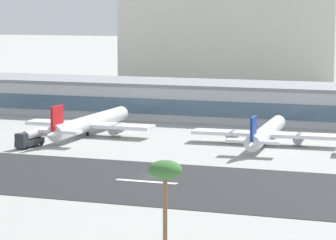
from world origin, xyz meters
TOP-DOWN VIEW (x-y plane):
  - ground_plane at (0.00, 0.00)m, footprint 1400.00×1400.00m
  - runway_strip at (0.00, -4.91)m, footprint 800.00×36.95m
  - runway_centreline_dash_4 at (0.98, -4.91)m, footprint 12.00×1.20m
  - terminal_building at (-9.95, 85.15)m, footprint 200.45×24.46m
  - distant_hotel_block at (-37.07, 202.24)m, footprint 91.52×36.89m
  - airliner_red_tail_gate_1 at (-32.75, 43.08)m, footprint 33.74×45.02m
  - airliner_navy_tail_gate_2 at (12.55, 43.59)m, footprint 35.23×41.19m
  - service_fuel_truck_0 at (-38.14, 22.56)m, footprint 3.57×8.72m
  - palm_tree_1 at (20.01, -48.85)m, footprint 4.36×4.36m

SIDE VIEW (x-z plane):
  - ground_plane at x=0.00m, z-range 0.00..0.00m
  - runway_strip at x=0.00m, z-range 0.00..0.08m
  - runway_centreline_dash_4 at x=0.98m, z-range 0.08..0.09m
  - service_fuel_truck_0 at x=-38.14m, z-range 0.05..4.00m
  - airliner_navy_tail_gate_2 at x=12.55m, z-range -1.56..7.03m
  - airliner_red_tail_gate_1 at x=-32.75m, z-range -1.70..7.70m
  - terminal_building at x=-9.95m, z-range 0.00..10.47m
  - palm_tree_1 at x=20.01m, z-range 4.77..17.63m
  - distant_hotel_block at x=-37.07m, z-range 0.00..39.86m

